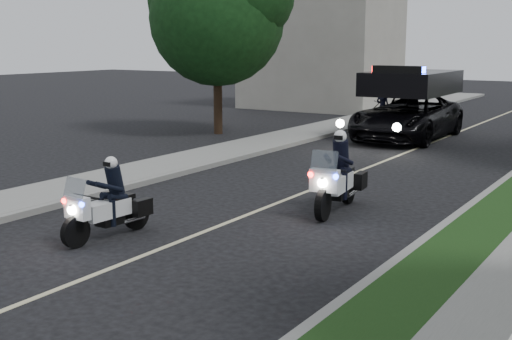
{
  "coord_description": "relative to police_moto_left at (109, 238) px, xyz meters",
  "views": [
    {
      "loc": [
        7.96,
        -9.28,
        3.81
      ],
      "look_at": [
        0.1,
        3.08,
        1.0
      ],
      "focal_mm": 47.01,
      "sensor_mm": 36.0,
      "label": 1
    }
  ],
  "objects": [
    {
      "name": "sidewalk_left",
      "position": [
        -3.85,
        10.08,
        0.08
      ],
      "size": [
        2.0,
        60.0,
        0.16
      ],
      "primitive_type": "cube",
      "color": "gray",
      "rests_on": "ground"
    },
    {
      "name": "ground",
      "position": [
        1.35,
        0.08,
        0.0
      ],
      "size": [
        120.0,
        120.0,
        0.0
      ],
      "primitive_type": "plane",
      "color": "black",
      "rests_on": "ground"
    },
    {
      "name": "bicycle",
      "position": [
        -1.79,
        18.63,
        0.0
      ],
      "size": [
        0.72,
        1.67,
        0.85
      ],
      "primitive_type": "imported",
      "rotation": [
        0.0,
        0.0,
        0.1
      ],
      "color": "black",
      "rests_on": "ground"
    },
    {
      "name": "police_suv",
      "position": [
        0.17,
        16.32,
        0.0
      ],
      "size": [
        3.07,
        6.49,
        3.14
      ],
      "primitive_type": "imported",
      "rotation": [
        0.0,
        0.0,
        0.01
      ],
      "color": "black",
      "rests_on": "ground"
    },
    {
      "name": "tree_left_far",
      "position": [
        -7.85,
        25.78,
        0.0
      ],
      "size": [
        5.99,
        5.99,
        8.17
      ],
      "primitive_type": null,
      "rotation": [
        0.0,
        0.0,
        -0.26
      ],
      "color": "#113410",
      "rests_on": "ground"
    },
    {
      "name": "cyclist",
      "position": [
        -1.79,
        18.63,
        0.0
      ],
      "size": [
        0.59,
        0.4,
        1.61
      ],
      "primitive_type": "imported",
      "rotation": [
        0.0,
        0.0,
        3.12
      ],
      "color": "black",
      "rests_on": "ground"
    },
    {
      "name": "police_moto_right",
      "position": [
        2.88,
        4.32,
        0.0
      ],
      "size": [
        1.04,
        2.27,
        1.86
      ],
      "primitive_type": null,
      "rotation": [
        0.0,
        0.0,
        0.13
      ],
      "color": "white",
      "rests_on": "ground"
    },
    {
      "name": "lane_marking",
      "position": [
        1.35,
        10.08,
        0.0
      ],
      "size": [
        0.12,
        50.0,
        0.01
      ],
      "primitive_type": "cube",
      "color": "#BFB78C",
      "rests_on": "ground"
    },
    {
      "name": "tree_left_near",
      "position": [
        -7.06,
        13.56,
        0.0
      ],
      "size": [
        6.74,
        6.74,
        9.25
      ],
      "primitive_type": null,
      "rotation": [
        0.0,
        0.0,
        -0.25
      ],
      "color": "#143C15",
      "rests_on": "ground"
    },
    {
      "name": "curb_right",
      "position": [
        5.45,
        10.08,
        0.07
      ],
      "size": [
        0.2,
        60.0,
        0.15
      ],
      "primitive_type": "cube",
      "color": "gray",
      "rests_on": "ground"
    },
    {
      "name": "police_moto_left",
      "position": [
        0.0,
        0.0,
        0.0
      ],
      "size": [
        0.78,
        1.94,
        1.62
      ],
      "primitive_type": null,
      "rotation": [
        0.0,
        0.0,
        -0.06
      ],
      "color": "silver",
      "rests_on": "ground"
    },
    {
      "name": "building_far",
      "position": [
        -8.65,
        26.08,
        3.5
      ],
      "size": [
        8.0,
        6.0,
        7.0
      ],
      "primitive_type": "cube",
      "color": "#A8A396",
      "rests_on": "ground"
    },
    {
      "name": "curb_left",
      "position": [
        -2.75,
        10.08,
        0.07
      ],
      "size": [
        0.2,
        60.0,
        0.15
      ],
      "primitive_type": "cube",
      "color": "gray",
      "rests_on": "ground"
    }
  ]
}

